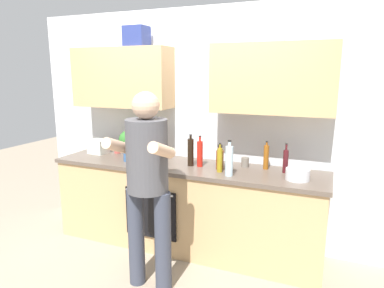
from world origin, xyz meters
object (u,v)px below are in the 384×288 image
Objects in this scene: bottle_soda at (145,153)px; cup_tea at (127,156)px; bottle_vinegar at (220,159)px; mixing_bowl at (298,174)px; person_standing at (147,176)px; bottle_wine at (286,161)px; cup_stoneware at (245,162)px; bottle_oil at (220,160)px; bottle_soy at (191,152)px; bottle_water at (229,161)px; potted_herb at (128,142)px; knife_block at (159,147)px; bottle_hotsauce at (200,154)px; cup_ceramic at (118,149)px; bottle_syrup at (266,157)px; grocery_bag_produce at (98,147)px.

bottle_soda reaches higher than cup_tea.
mixing_bowl is at bearing -4.60° from bottle_vinegar.
bottle_wine is (0.99, 0.89, 0.02)m from person_standing.
cup_stoneware is at bearing 40.24° from bottle_vinegar.
cup_stoneware is (0.18, 0.27, -0.07)m from bottle_oil.
bottle_soy is 1.08× the size of bottle_soda.
bottle_water is 3.13× the size of cup_tea.
bottle_vinegar is at bearing 129.64° from bottle_water.
mixing_bowl is at bearing 3.96° from bottle_soda.
bottle_soy is 1.54× the size of mixing_bowl.
potted_herb is (-1.32, -0.07, 0.12)m from cup_stoneware.
cup_stoneware is at bearing 155.99° from mixing_bowl.
potted_herb reaches higher than bottle_vinegar.
mixing_bowl is (0.53, -0.24, 0.00)m from cup_stoneware.
knife_block is at bearing -177.60° from cup_stoneware.
bottle_hotsauce reaches higher than cup_ceramic.
bottle_vinegar is 2.28× the size of cup_tea.
bottle_water is at bearing -100.16° from cup_stoneware.
potted_herb is (-0.74, 0.87, 0.07)m from person_standing.
bottle_vinegar is 1.12m from potted_herb.
bottle_soda is (-0.53, -0.18, -0.00)m from bottle_hotsauce.
cup_stoneware is at bearing 172.17° from bottle_wine.
bottle_soda is 0.29m from cup_tea.
bottle_hotsauce is at bearing 155.37° from bottle_oil.
knife_block is at bearing 5.00° from potted_herb.
cup_ceramic is (-1.54, 0.02, 0.00)m from cup_stoneware.
bottle_water is (-0.27, -0.35, 0.02)m from bottle_syrup.
bottle_wine is 0.55m from bottle_water.
bottle_oil is 1.34× the size of mixing_bowl.
cup_tea is 0.34× the size of knife_block.
grocery_bag_produce is (-1.55, 0.19, -0.04)m from bottle_oil.
knife_block is 1.53× the size of grocery_bag_produce.
mixing_bowl is (0.13, -0.18, -0.07)m from bottle_wine.
bottle_water is 1.59× the size of mixing_bowl.
cup_tea is (-0.64, 0.67, -0.05)m from person_standing.
bottle_soy is 0.45m from knife_block.
bottle_soda reaches higher than mixing_bowl.
knife_block reaches higher than cup_ceramic.
bottle_soy is at bearing -172.78° from bottle_wine.
person_standing is 0.80m from bottle_hotsauce.
cup_ceramic is at bearing 27.35° from grocery_bag_produce.
bottle_oil is at bearing -16.25° from bottle_soy.
mixing_bowl is at bearing -7.55° from knife_block.
bottle_hotsauce is 0.97× the size of bottle_soy.
person_standing is at bearing -131.56° from bottle_water.
bottle_hotsauce is 1.29× the size of bottle_vinegar.
bottle_syrup is 0.89× the size of knife_block.
bottle_syrup is at bearing 14.00° from bottle_hotsauce.
bottle_soda is 1.01× the size of potted_herb.
bottle_wine reaches higher than mixing_bowl.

